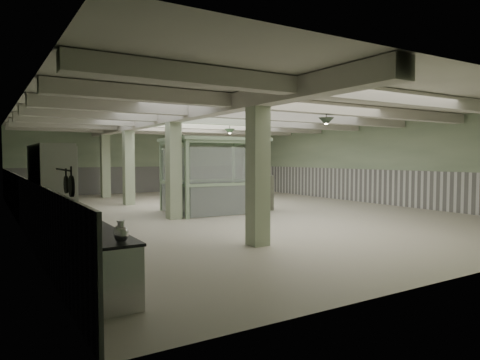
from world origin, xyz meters
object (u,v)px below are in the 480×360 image
walkin_cooler (51,195)px  filing_cabinet (266,192)px  guard_booth (213,163)px  prep_counter (78,248)px

walkin_cooler → filing_cabinet: 8.88m
walkin_cooler → guard_booth: guard_booth is taller
prep_counter → guard_booth: (6.03, 6.43, 1.38)m
prep_counter → filing_cabinet: size_ratio=3.52×
walkin_cooler → guard_booth: size_ratio=0.75×
prep_counter → walkin_cooler: walkin_cooler is taller
prep_counter → filing_cabinet: 10.02m
walkin_cooler → filing_cabinet: walkin_cooler is taller
walkin_cooler → guard_booth: bearing=33.0°
prep_counter → walkin_cooler: bearing=92.0°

